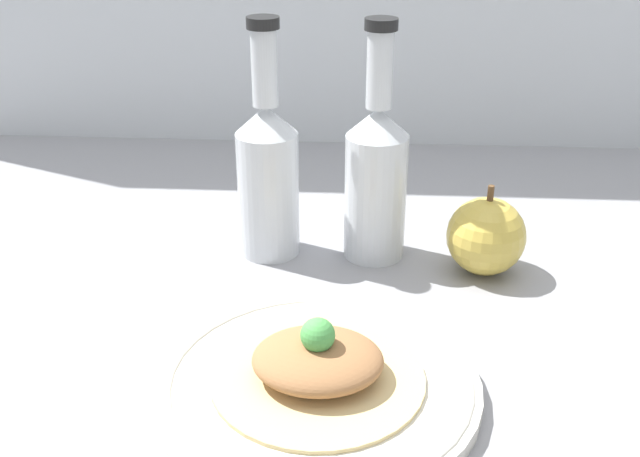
% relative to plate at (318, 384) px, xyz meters
% --- Properties ---
extents(ground_plane, '(1.80, 1.10, 0.04)m').
position_rel_plate_xyz_m(ground_plane, '(0.10, 0.13, -0.03)').
color(ground_plane, gray).
extents(plate, '(0.28, 0.28, 0.02)m').
position_rel_plate_xyz_m(plate, '(0.00, 0.00, 0.00)').
color(plate, silver).
rests_on(plate, ground_plane).
extents(plated_food, '(0.18, 0.18, 0.06)m').
position_rel_plate_xyz_m(plated_food, '(0.00, -0.00, 0.02)').
color(plated_food, '#D6BC7F').
rests_on(plated_food, plate).
extents(cider_bottle_left, '(0.07, 0.07, 0.27)m').
position_rel_plate_xyz_m(cider_bottle_left, '(-0.07, 0.26, 0.09)').
color(cider_bottle_left, silver).
rests_on(cider_bottle_left, ground_plane).
extents(cider_bottle_right, '(0.07, 0.07, 0.27)m').
position_rel_plate_xyz_m(cider_bottle_right, '(0.05, 0.26, 0.09)').
color(cider_bottle_right, silver).
rests_on(cider_bottle_right, ground_plane).
extents(apple, '(0.09, 0.09, 0.10)m').
position_rel_plate_xyz_m(apple, '(0.17, 0.23, 0.03)').
color(apple, gold).
rests_on(apple, ground_plane).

